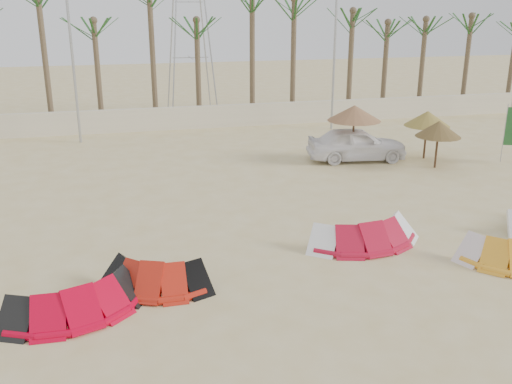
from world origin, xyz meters
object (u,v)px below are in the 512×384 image
object	(u,v)px
kite_red_right	(361,229)
parasol_mid	(439,129)
kite_red_left	(76,294)
kite_red_mid	(153,271)
kite_orange	(511,248)
car	(357,144)
parasol_left	(354,113)
parasol_right	(427,119)

from	to	relation	value
kite_red_right	parasol_mid	world-z (taller)	parasol_mid
kite_red_left	kite_red_right	bearing A→B (deg)	14.61
kite_red_mid	parasol_mid	distance (m)	15.43
kite_orange	car	bearing A→B (deg)	89.15
parasol_left	parasol_mid	size ratio (longest dim) A/B	1.24
kite_red_right	car	xyz separation A→B (m)	(3.71, 8.90, 0.35)
parasol_left	parasol_mid	xyz separation A→B (m)	(3.20, -1.81, -0.51)
kite_red_left	kite_red_mid	world-z (taller)	same
kite_red_mid	parasol_mid	world-z (taller)	parasol_mid
kite_red_mid	kite_red_right	world-z (taller)	same
kite_orange	parasol_left	xyz separation A→B (m)	(-0.13, 11.01, 1.84)
parasol_right	kite_orange	bearing A→B (deg)	-107.58
kite_red_left	parasol_right	xyz separation A→B (m)	(15.20, 10.58, 1.47)
kite_orange	parasol_right	xyz separation A→B (m)	(3.41, 10.76, 1.47)
kite_red_right	car	bearing A→B (deg)	67.34
kite_red_left	kite_orange	xyz separation A→B (m)	(11.79, -0.18, -0.00)
kite_red_left	car	world-z (taller)	car
parasol_mid	kite_red_right	bearing A→B (deg)	-133.92
kite_red_mid	car	size ratio (longest dim) A/B	0.73
kite_red_left	parasol_mid	xyz separation A→B (m)	(14.86, 9.02, 1.33)
kite_orange	parasol_right	size ratio (longest dim) A/B	1.61
kite_orange	parasol_mid	distance (m)	9.79
kite_red_right	parasol_left	world-z (taller)	parasol_left
parasol_left	kite_red_right	bearing A→B (deg)	-111.49
kite_red_right	parasol_mid	bearing A→B (deg)	46.08
kite_red_right	car	distance (m)	9.65
kite_red_right	parasol_left	distance (m)	9.51
kite_red_right	parasol_right	xyz separation A→B (m)	(6.96, 8.43, 1.47)
kite_red_left	kite_red_mid	distance (m)	2.04
kite_orange	car	distance (m)	11.23
kite_red_mid	kite_orange	size ratio (longest dim) A/B	0.91
kite_red_right	kite_orange	world-z (taller)	same
parasol_left	kite_orange	bearing A→B (deg)	-89.33
kite_red_mid	parasol_left	distance (m)	14.14
kite_red_right	car	world-z (taller)	car
kite_red_right	kite_red_left	bearing A→B (deg)	-165.39
parasol_right	car	distance (m)	3.46
parasol_right	kite_red_right	bearing A→B (deg)	-129.52
kite_red_right	parasol_right	size ratio (longest dim) A/B	1.64
parasol_left	parasol_right	xyz separation A→B (m)	(3.54, -0.25, -0.37)
kite_red_right	parasol_mid	xyz separation A→B (m)	(6.62, 6.87, 1.33)
kite_red_right	parasol_right	distance (m)	11.03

